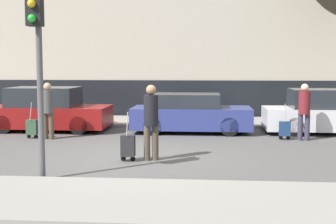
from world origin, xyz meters
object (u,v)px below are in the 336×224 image
Objects in this scene: parked_bicycle at (172,110)px; trolley_center at (128,146)px; trolley_left at (32,127)px; pedestrian_center at (151,117)px; traffic_light at (37,41)px; parked_car_1 at (191,114)px; trolley_right at (285,129)px; parked_car_0 at (48,111)px; pedestrian_right at (304,108)px; parked_car_2 at (333,113)px; pedestrian_left at (48,107)px.

trolley_center is at bearing -93.34° from parked_bicycle.
trolley_left is 0.63× the size of pedestrian_center.
traffic_light is at bearing -100.65° from parked_bicycle.
parked_car_1 is 5.09m from trolley_center.
trolley_right is (2.89, -1.34, -0.29)m from parked_car_1.
parked_bicycle is (4.08, 2.74, -0.20)m from parked_car_0.
parked_car_1 is at bearing 75.46° from trolley_center.
parked_bicycle is (3.97, 4.51, 0.15)m from trolley_left.
trolley_right is (-0.54, 0.09, -0.63)m from pedestrian_right.
parked_car_2 is 10.35m from traffic_light.
pedestrian_center is (3.51, -2.93, 0.04)m from pedestrian_left.
parked_car_1 reaches higher than trolley_right.
trolley_left is at bearing -179.94° from pedestrian_left.
pedestrian_left is at bearing -167.72° from parked_car_2.
pedestrian_center reaches higher than parked_car_2.
traffic_light is at bearing -148.12° from pedestrian_center.
parked_car_2 is 7.30m from pedestrian_center.
pedestrian_left reaches higher than trolley_center.
pedestrian_left is 1.48× the size of trolley_center.
trolley_left is at bearing -131.33° from parked_bicycle.
trolley_right is at bearing -179.93° from pedestrian_right.
pedestrian_right is at bearing -22.57° from parked_car_1.
pedestrian_center is at bearing 48.64° from traffic_light.
trolley_left is 0.63× the size of parked_bicycle.
trolley_center reaches higher than trolley_left.
parked_car_1 is 2.30× the size of pedestrian_left.
parked_bicycle is (-5.51, 2.66, -0.19)m from parked_car_2.
trolley_center is at bearing -139.36° from trolley_right.
pedestrian_center reaches higher than pedestrian_right.
parked_car_0 is 8.48m from pedestrian_right.
pedestrian_center is (-0.75, -4.76, 0.40)m from parked_car_1.
parked_car_0 is at bearing 93.66° from trolley_left.
traffic_light reaches higher than trolley_left.
pedestrian_center is (-5.43, -4.87, 0.34)m from parked_car_2.
parked_bicycle is at bearing 62.44° from pedestrian_left.
parked_car_1 is 4.65m from pedestrian_left.
pedestrian_left reaches higher than parked_car_2.
pedestrian_right is (7.69, 0.41, -0.01)m from pedestrian_left.
parked_car_2 is at bearing 1.35° from parked_car_1.
parked_bicycle is at bearing 33.87° from parked_car_0.
pedestrian_right reaches higher than parked_bicycle.
parked_car_1 reaches higher than trolley_center.
traffic_light is (-1.90, -2.16, 1.66)m from pedestrian_center.
pedestrian_left is 1.58× the size of trolley_right.
trolley_center is at bearing -42.01° from trolley_left.
pedestrian_center is 1.63× the size of trolley_right.
parked_car_2 is 2.66× the size of pedestrian_left.
traffic_light is 2.12× the size of parked_bicycle.
parked_car_1 is at bearing 155.13° from trolley_right.
pedestrian_right is at bearing -9.88° from parked_car_0.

